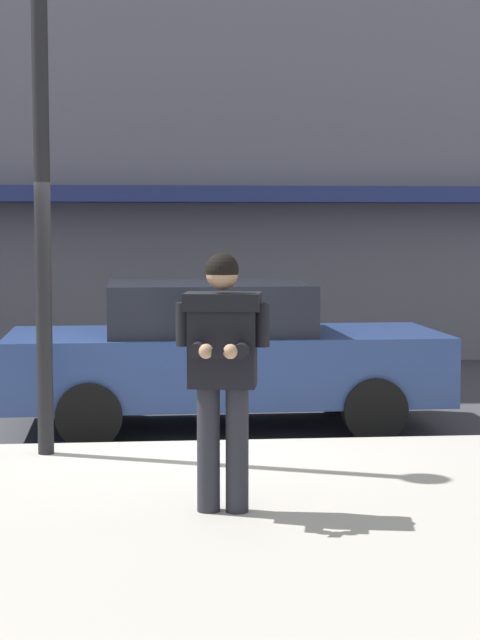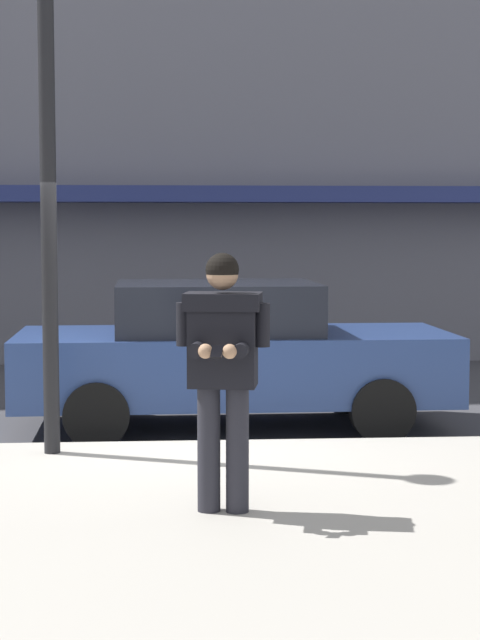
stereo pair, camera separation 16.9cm
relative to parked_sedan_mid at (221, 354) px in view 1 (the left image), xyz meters
name	(u,v)px [view 1 (the left image)]	position (x,y,z in m)	size (l,w,h in m)	color
ground_plane	(165,451)	(-0.62, -1.10, -0.79)	(80.00, 80.00, 0.00)	#3D3D42
sidewalk	(320,525)	(0.38, -3.95, -0.72)	(32.00, 5.30, 0.14)	#A8A399
curb_paint_line	(269,448)	(0.38, -1.05, -0.79)	(28.00, 0.12, 0.01)	silver
parked_sedan_mid	(221,354)	(0.00, 0.00, 0.00)	(4.53, 1.99, 1.54)	navy
man_texting_on_phone	(222,354)	(-0.28, -3.80, 0.46)	(0.64, 0.62, 1.81)	#23232B
street_lamp_post	(41,106)	(-1.67, -1.75, 2.35)	(0.36, 0.36, 4.88)	black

